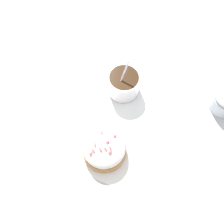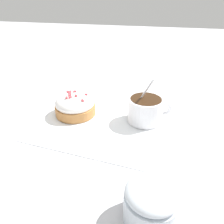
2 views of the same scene
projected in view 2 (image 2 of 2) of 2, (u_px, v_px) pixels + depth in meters
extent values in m
plane|color=#B2B2B7|center=(109.00, 120.00, 0.52)|extent=(3.00, 3.00, 0.00)
cube|color=white|center=(109.00, 119.00, 0.52)|extent=(0.32, 0.31, 0.00)
cylinder|color=white|center=(145.00, 110.00, 0.50)|extent=(0.08, 0.08, 0.06)
cylinder|color=#331E0F|center=(146.00, 101.00, 0.49)|extent=(0.07, 0.07, 0.01)
torus|color=white|center=(164.00, 109.00, 0.50)|extent=(0.04, 0.02, 0.04)
ellipsoid|color=silver|center=(153.00, 119.00, 0.50)|extent=(0.03, 0.02, 0.01)
cylinder|color=silver|center=(142.00, 97.00, 0.49)|extent=(0.05, 0.02, 0.09)
cylinder|color=#B2753D|center=(76.00, 109.00, 0.53)|extent=(0.10, 0.10, 0.02)
ellipsoid|color=white|center=(75.00, 103.00, 0.52)|extent=(0.09, 0.09, 0.04)
cube|color=#EA4C56|center=(68.00, 92.00, 0.54)|extent=(0.01, 0.01, 0.00)
cube|color=#EA4C56|center=(70.00, 93.00, 0.52)|extent=(0.01, 0.01, 0.00)
cube|color=#EA4C56|center=(86.00, 94.00, 0.52)|extent=(0.01, 0.01, 0.00)
cube|color=#EA4C56|center=(77.00, 95.00, 0.51)|extent=(0.01, 0.01, 0.00)
cube|color=#EA4C56|center=(66.00, 98.00, 0.50)|extent=(0.01, 0.01, 0.00)
cube|color=#EA4C56|center=(70.00, 97.00, 0.50)|extent=(0.01, 0.01, 0.00)
cube|color=#EA4C56|center=(70.00, 92.00, 0.53)|extent=(0.01, 0.01, 0.00)
cube|color=#EA4C56|center=(70.00, 95.00, 0.51)|extent=(0.01, 0.01, 0.00)
cube|color=#EA4C56|center=(83.00, 100.00, 0.50)|extent=(0.01, 0.01, 0.00)
cube|color=#EA4C56|center=(75.00, 92.00, 0.53)|extent=(0.01, 0.01, 0.00)
cylinder|color=silver|center=(150.00, 207.00, 0.29)|extent=(0.07, 0.07, 0.04)
ellipsoid|color=silver|center=(152.00, 193.00, 0.27)|extent=(0.07, 0.07, 0.02)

